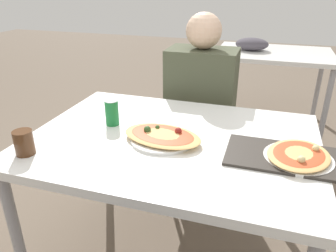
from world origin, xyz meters
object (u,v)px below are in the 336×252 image
(pizza_main, at_px, (162,136))
(drink_glass, at_px, (24,143))
(pizza_second, at_px, (299,156))
(soda_can, at_px, (112,113))
(dining_table, at_px, (172,151))
(person_seated, at_px, (201,95))
(chair_far_seated, at_px, (203,124))

(pizza_main, distance_m, drink_glass, 0.58)
(pizza_second, bearing_deg, soda_can, 173.93)
(dining_table, distance_m, drink_glass, 0.64)
(person_seated, bearing_deg, drink_glass, 63.31)
(pizza_main, bearing_deg, pizza_second, -0.13)
(soda_can, bearing_deg, dining_table, -8.52)
(chair_far_seated, height_order, drink_glass, drink_glass)
(dining_table, xyz_separation_m, pizza_second, (0.54, -0.04, 0.09))
(soda_can, xyz_separation_m, drink_glass, (-0.21, -0.38, -0.01))
(soda_can, relative_size, pizza_second, 0.36)
(dining_table, xyz_separation_m, pizza_main, (-0.03, -0.04, 0.09))
(chair_far_seated, bearing_deg, pizza_second, 123.33)
(chair_far_seated, relative_size, soda_can, 6.90)
(pizza_second, bearing_deg, chair_far_seated, 123.33)
(soda_can, bearing_deg, pizza_main, -17.32)
(pizza_main, bearing_deg, dining_table, 50.36)
(drink_glass, relative_size, pizza_second, 0.30)
(person_seated, bearing_deg, chair_far_seated, -90.00)
(dining_table, relative_size, pizza_main, 3.22)
(dining_table, xyz_separation_m, person_seated, (-0.02, 0.69, 0.04))
(soda_can, relative_size, drink_glass, 1.21)
(soda_can, bearing_deg, person_seated, 64.73)
(pizza_main, xyz_separation_m, soda_can, (-0.29, 0.09, 0.04))
(person_seated, distance_m, pizza_main, 0.74)
(chair_far_seated, xyz_separation_m, drink_glass, (-0.51, -1.13, 0.33))
(soda_can, bearing_deg, drink_glass, -119.04)
(dining_table, height_order, pizza_second, pizza_second)
(pizza_main, bearing_deg, person_seated, 88.82)
(person_seated, relative_size, pizza_main, 3.12)
(dining_table, bearing_deg, chair_far_seated, 91.39)
(person_seated, bearing_deg, pizza_main, 88.82)
(pizza_main, height_order, soda_can, soda_can)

